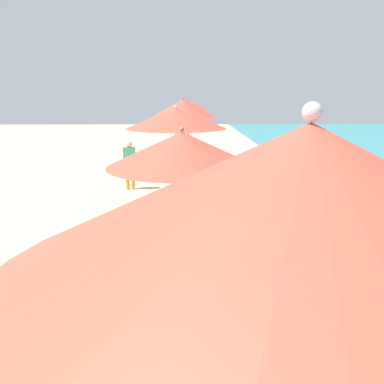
{
  "coord_description": "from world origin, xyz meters",
  "views": [
    {
      "loc": [
        -0.42,
        1.93,
        2.99
      ],
      "look_at": [
        -0.25,
        8.79,
        1.23
      ],
      "focal_mm": 36.26,
      "sensor_mm": 36.0,
      "label": 1
    }
  ],
  "objects_px": {
    "lounger_sixth_shoreside": "(206,158)",
    "lounger_farthest_shoreside": "(199,150)",
    "lounger_fourth_inland": "(222,235)",
    "lounger_farthest_inland": "(211,156)",
    "umbrella_third": "(182,150)",
    "cooler_box": "(286,190)",
    "beach_ball": "(207,146)",
    "lounger_fifth_inland": "(206,196)",
    "umbrella_fifth": "(183,109)",
    "lounger_fifth_shoreside": "(213,178)",
    "umbrella_second": "(305,208)",
    "lounger_third_shoreside": "(245,260)",
    "umbrella_farthest": "(189,105)",
    "lounger_fourth_shoreside": "(217,204)",
    "umbrella_sixth": "(188,111)",
    "umbrella_fourth": "(176,119)",
    "person_walking_mid": "(129,160)"
  },
  "relations": [
    {
      "from": "person_walking_mid",
      "to": "cooler_box",
      "type": "xyz_separation_m",
      "value": [
        4.74,
        -0.89,
        -0.76
      ]
    },
    {
      "from": "umbrella_fifth",
      "to": "beach_ball",
      "type": "relative_size",
      "value": 8.94
    },
    {
      "from": "umbrella_second",
      "to": "lounger_fourth_shoreside",
      "type": "relative_size",
      "value": 2.05
    },
    {
      "from": "lounger_fifth_shoreside",
      "to": "beach_ball",
      "type": "height_order",
      "value": "lounger_fifth_shoreside"
    },
    {
      "from": "umbrella_third",
      "to": "lounger_fourth_inland",
      "type": "height_order",
      "value": "umbrella_third"
    },
    {
      "from": "umbrella_second",
      "to": "umbrella_third",
      "type": "bearing_deg",
      "value": 95.91
    },
    {
      "from": "lounger_fourth_inland",
      "to": "umbrella_fifth",
      "type": "height_order",
      "value": "umbrella_fifth"
    },
    {
      "from": "umbrella_third",
      "to": "lounger_fourth_inland",
      "type": "bearing_deg",
      "value": 70.36
    },
    {
      "from": "lounger_sixth_shoreside",
      "to": "lounger_third_shoreside",
      "type": "bearing_deg",
      "value": -97.2
    },
    {
      "from": "lounger_third_shoreside",
      "to": "umbrella_farthest",
      "type": "relative_size",
      "value": 0.59
    },
    {
      "from": "lounger_fifth_shoreside",
      "to": "beach_ball",
      "type": "bearing_deg",
      "value": 92.41
    },
    {
      "from": "umbrella_third",
      "to": "lounger_farthest_inland",
      "type": "bearing_deg",
      "value": 84.01
    },
    {
      "from": "umbrella_sixth",
      "to": "lounger_farthest_inland",
      "type": "distance_m",
      "value": 2.9
    },
    {
      "from": "umbrella_second",
      "to": "lounger_fourth_shoreside",
      "type": "distance_m",
      "value": 8.41
    },
    {
      "from": "lounger_fifth_shoreside",
      "to": "lounger_sixth_shoreside",
      "type": "bearing_deg",
      "value": 94.88
    },
    {
      "from": "umbrella_fourth",
      "to": "lounger_fifth_inland",
      "type": "height_order",
      "value": "umbrella_fourth"
    },
    {
      "from": "umbrella_fifth",
      "to": "lounger_fifth_shoreside",
      "type": "bearing_deg",
      "value": 50.86
    },
    {
      "from": "lounger_sixth_shoreside",
      "to": "umbrella_sixth",
      "type": "bearing_deg",
      "value": -131.54
    },
    {
      "from": "lounger_fourth_shoreside",
      "to": "umbrella_sixth",
      "type": "xyz_separation_m",
      "value": [
        -0.64,
        5.61,
        2.02
      ]
    },
    {
      "from": "umbrella_sixth",
      "to": "beach_ball",
      "type": "relative_size",
      "value": 8.29
    },
    {
      "from": "lounger_fourth_shoreside",
      "to": "cooler_box",
      "type": "distance_m",
      "value": 2.96
    },
    {
      "from": "umbrella_sixth",
      "to": "cooler_box",
      "type": "distance_m",
      "value": 5.14
    },
    {
      "from": "lounger_third_shoreside",
      "to": "person_walking_mid",
      "type": "xyz_separation_m",
      "value": [
        -2.68,
        6.2,
        0.61
      ]
    },
    {
      "from": "lounger_farthest_inland",
      "to": "person_walking_mid",
      "type": "height_order",
      "value": "person_walking_mid"
    },
    {
      "from": "beach_ball",
      "to": "lounger_fifth_inland",
      "type": "bearing_deg",
      "value": -93.55
    },
    {
      "from": "lounger_farthest_inland",
      "to": "lounger_fifth_shoreside",
      "type": "bearing_deg",
      "value": -98.61
    },
    {
      "from": "lounger_fourth_shoreside",
      "to": "cooler_box",
      "type": "height_order",
      "value": "lounger_fourth_shoreside"
    },
    {
      "from": "lounger_fourth_shoreside",
      "to": "umbrella_third",
      "type": "bearing_deg",
      "value": -99.96
    },
    {
      "from": "lounger_fourth_shoreside",
      "to": "beach_ball",
      "type": "relative_size",
      "value": 4.5
    },
    {
      "from": "umbrella_fourth",
      "to": "lounger_fourth_inland",
      "type": "bearing_deg",
      "value": -50.21
    },
    {
      "from": "lounger_third_shoreside",
      "to": "umbrella_farthest",
      "type": "distance_m",
      "value": 12.26
    },
    {
      "from": "lounger_fourth_shoreside",
      "to": "umbrella_fifth",
      "type": "bearing_deg",
      "value": 113.79
    },
    {
      "from": "lounger_sixth_shoreside",
      "to": "umbrella_second",
      "type": "bearing_deg",
      "value": -99.71
    },
    {
      "from": "umbrella_second",
      "to": "lounger_sixth_shoreside",
      "type": "bearing_deg",
      "value": 87.69
    },
    {
      "from": "lounger_fifth_inland",
      "to": "beach_ball",
      "type": "relative_size",
      "value": 4.54
    },
    {
      "from": "lounger_fifth_inland",
      "to": "umbrella_farthest",
      "type": "bearing_deg",
      "value": 98.44
    },
    {
      "from": "umbrella_sixth",
      "to": "umbrella_farthest",
      "type": "relative_size",
      "value": 0.98
    },
    {
      "from": "umbrella_third",
      "to": "cooler_box",
      "type": "distance_m",
      "value": 7.27
    },
    {
      "from": "umbrella_third",
      "to": "cooler_box",
      "type": "height_order",
      "value": "umbrella_third"
    },
    {
      "from": "lounger_farthest_shoreside",
      "to": "cooler_box",
      "type": "height_order",
      "value": "lounger_farthest_shoreside"
    },
    {
      "from": "lounger_fourth_inland",
      "to": "lounger_farthest_inland",
      "type": "height_order",
      "value": "lounger_fourth_inland"
    },
    {
      "from": "umbrella_fourth",
      "to": "lounger_farthest_inland",
      "type": "xyz_separation_m",
      "value": [
        1.35,
        8.46,
        -2.16
      ]
    },
    {
      "from": "lounger_fifth_shoreside",
      "to": "lounger_sixth_shoreside",
      "type": "height_order",
      "value": "lounger_sixth_shoreside"
    },
    {
      "from": "lounger_fourth_inland",
      "to": "lounger_farthest_shoreside",
      "type": "bearing_deg",
      "value": 85.69
    },
    {
      "from": "lounger_farthest_shoreside",
      "to": "lounger_third_shoreside",
      "type": "bearing_deg",
      "value": -102.89
    },
    {
      "from": "lounger_sixth_shoreside",
      "to": "lounger_farthest_shoreside",
      "type": "bearing_deg",
      "value": 86.12
    },
    {
      "from": "umbrella_fifth",
      "to": "cooler_box",
      "type": "relative_size",
      "value": 4.73
    },
    {
      "from": "umbrella_sixth",
      "to": "cooler_box",
      "type": "relative_size",
      "value": 4.38
    },
    {
      "from": "umbrella_fifth",
      "to": "cooler_box",
      "type": "distance_m",
      "value": 3.86
    },
    {
      "from": "umbrella_fifth",
      "to": "lounger_fifth_shoreside",
      "type": "xyz_separation_m",
      "value": [
        0.96,
        1.18,
        -2.26
      ]
    }
  ]
}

